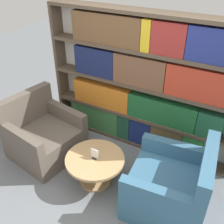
% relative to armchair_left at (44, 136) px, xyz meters
% --- Properties ---
extents(ground_plane, '(14.00, 14.00, 0.00)m').
position_rel_armchair_left_xyz_m(ground_plane, '(1.16, -0.41, -0.32)').
color(ground_plane, slate).
extents(bookshelf, '(2.97, 0.30, 2.13)m').
position_rel_armchair_left_xyz_m(bookshelf, '(1.18, 0.98, 0.73)').
color(bookshelf, silver).
rests_on(bookshelf, ground_plane).
extents(armchair_left, '(1.06, 1.08, 0.96)m').
position_rel_armchair_left_xyz_m(armchair_left, '(0.00, 0.00, 0.00)').
color(armchair_left, brown).
rests_on(armchair_left, ground_plane).
extents(armchair_right, '(1.02, 1.04, 0.96)m').
position_rel_armchair_left_xyz_m(armchair_right, '(2.05, -0.00, 0.00)').
color(armchair_right, '#386684').
rests_on(armchair_right, ground_plane).
extents(coffee_table, '(0.80, 0.80, 0.43)m').
position_rel_armchair_left_xyz_m(coffee_table, '(1.02, -0.12, -0.01)').
color(coffee_table, tan).
rests_on(coffee_table, ground_plane).
extents(table_sign, '(0.11, 0.06, 0.15)m').
position_rel_armchair_left_xyz_m(table_sign, '(1.02, -0.12, 0.17)').
color(table_sign, black).
rests_on(table_sign, coffee_table).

